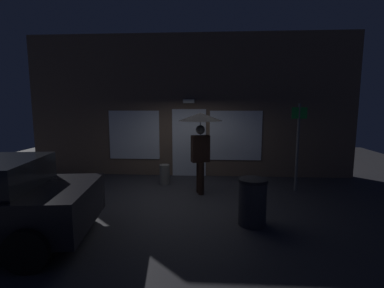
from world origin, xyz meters
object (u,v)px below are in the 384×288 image
(sidewalk_bollard, at_px, (165,174))
(trash_bin, at_px, (252,202))
(street_sign_post, at_px, (298,142))
(person_with_umbrella, at_px, (200,130))

(sidewalk_bollard, distance_m, trash_bin, 3.47)
(street_sign_post, relative_size, trash_bin, 2.58)
(person_with_umbrella, xyz_separation_m, sidewalk_bollard, (-1.08, 0.81, -1.41))
(street_sign_post, height_order, sidewalk_bollard, street_sign_post)
(person_with_umbrella, distance_m, trash_bin, 2.51)
(street_sign_post, distance_m, trash_bin, 2.87)
(sidewalk_bollard, bearing_deg, person_with_umbrella, -36.88)
(street_sign_post, bearing_deg, person_with_umbrella, -171.58)
(trash_bin, bearing_deg, sidewalk_bollard, 128.80)
(person_with_umbrella, bearing_deg, street_sign_post, -10.50)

